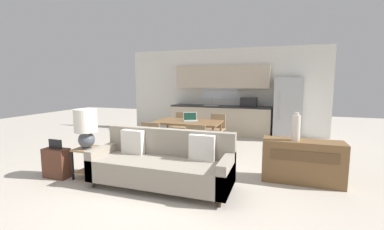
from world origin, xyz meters
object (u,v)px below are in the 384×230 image
Objects in this scene: couch at (163,165)px; table_lamp at (86,126)px; side_table at (89,158)px; dining_chair_near_left at (153,138)px; dining_chair_far_right at (216,128)px; suitcase at (57,163)px; credenza at (302,161)px; dining_chair_near_right at (198,141)px; refrigerator at (287,109)px; dining_chair_far_left at (181,125)px; laptop at (190,119)px; vase at (296,127)px; dining_table at (188,124)px.

couch is 1.48m from table_lamp.
side_table is 0.57m from table_lamp.
table_lamp is 0.82× the size of dining_chair_near_left.
side_table is at bearing -111.38° from dining_chair_far_right.
couch is 1.91m from suitcase.
dining_chair_near_right is at bearing 170.09° from credenza.
dining_chair_far_left is (-2.69, -1.48, -0.40)m from refrigerator.
credenza is 1.51× the size of dining_chair_near_right.
dining_chair_far_left is (-0.96, 1.55, 0.00)m from dining_chair_near_right.
side_table is at bearing -144.31° from laptop.
refrigerator is 3.41× the size of side_table.
dining_chair_near_left is at bearing 123.43° from couch.
dining_chair_far_right is at bearing -3.41° from dining_chair_far_left.
table_lamp is 3.65m from credenza.
laptop is at bearing 152.00° from vase.
dining_chair_far_right is (1.57, 2.82, -0.43)m from table_lamp.
dining_chair_far_right is 1.00× the size of dining_chair_far_left.
table_lamp is 1.47× the size of vase.
suitcase is (-1.62, -2.23, -0.42)m from dining_table.
table_lamp is 1.01× the size of suitcase.
vase reaches higher than dining_table.
refrigerator reaches higher than dining_chair_far_left.
dining_chair_near_left is 1.23× the size of suitcase.
couch is 2.68× the size of dining_chair_far_right.
refrigerator is at bearing -116.75° from dining_chair_near_right.
dining_chair_far_left is at bearing -174.78° from dining_chair_far_right.
vase is at bearing -162.70° from credenza.
credenza is 1.51× the size of dining_chair_near_left.
table_lamp is at bearing -102.25° from dining_chair_far_left.
laptop is (1.12, 2.13, -0.12)m from table_lamp.
dining_chair_near_left is (-2.86, 0.28, 0.13)m from credenza.
laptop is at bearing -55.27° from dining_chair_far_left.
dining_table is 0.91m from dining_chair_near_right.
side_table is (-1.09, -2.04, -0.33)m from dining_table.
suitcase is (-1.66, -2.28, -0.53)m from laptop.
table_lamp is at bearing -174.65° from couch.
couch reaches higher than dining_table.
laptop is at bearing 154.07° from credenza.
couch reaches higher than credenza.
refrigerator is 3.40m from vase.
couch is 2.68× the size of dining_chair_near_left.
table_lamp is (-1.08, -2.08, 0.23)m from dining_table.
dining_chair_near_left and dining_chair_near_right have the same top height.
couch is at bearing 5.35° from table_lamp.
dining_chair_near_left reaches higher than side_table.
credenza is 1.87× the size of suitcase.
couch is (0.28, -1.95, -0.33)m from dining_table.
credenza is at bearing -24.46° from dining_table.
refrigerator is 3.51m from dining_chair_near_right.
table_lamp is 1.70× the size of laptop.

